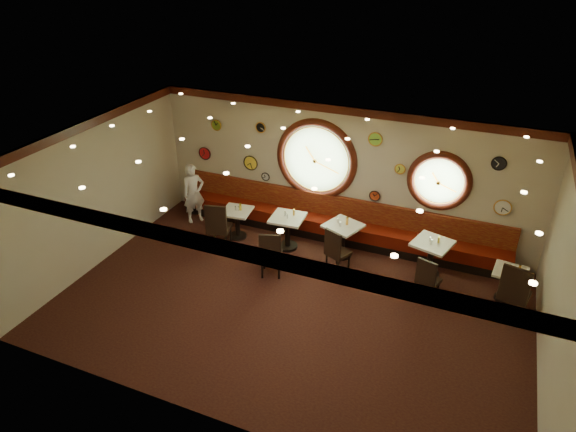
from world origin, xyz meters
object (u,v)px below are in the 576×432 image
at_px(condiment_a_bottle, 240,207).
at_px(table_d, 431,255).
at_px(condiment_c_pepper, 340,224).
at_px(condiment_d_pepper, 432,242).
at_px(condiment_d_bottle, 439,240).
at_px(condiment_e_salt, 510,267).
at_px(chair_e, 514,290).
at_px(condiment_c_bottle, 347,221).
at_px(condiment_a_pepper, 238,208).
at_px(condiment_d_salt, 430,239).
at_px(condiment_b_bottle, 294,212).
at_px(table_e, 508,282).
at_px(condiment_e_pepper, 515,269).
at_px(table_b, 288,228).
at_px(condiment_b_salt, 285,214).
at_px(table_c, 343,236).
at_px(condiment_b_pepper, 287,216).
at_px(condiment_a_salt, 235,208).
at_px(chair_d, 427,277).
at_px(chair_b, 271,252).
at_px(chair_c, 336,248).
at_px(chair_a, 218,224).
at_px(condiment_e_bottle, 520,268).
at_px(table_a, 237,220).
at_px(condiment_c_salt, 338,220).

bearing_deg(condiment_a_bottle, table_d, 1.64).
relative_size(condiment_c_pepper, condiment_d_pepper, 1.03).
distance_m(condiment_d_bottle, condiment_e_salt, 1.45).
relative_size(chair_e, condiment_c_bottle, 4.25).
bearing_deg(condiment_a_pepper, condiment_c_pepper, 2.00).
relative_size(condiment_d_salt, condiment_b_bottle, 0.64).
bearing_deg(table_e, condiment_e_pepper, -5.94).
height_order(table_b, condiment_b_salt, condiment_b_salt).
height_order(table_c, table_e, table_c).
bearing_deg(condiment_b_pepper, condiment_e_salt, -0.38).
bearing_deg(table_b, condiment_e_pepper, -1.59).
xyz_separation_m(condiment_c_pepper, condiment_e_salt, (3.52, -0.15, -0.11)).
height_order(table_c, condiment_d_salt, condiment_d_salt).
height_order(condiment_b_salt, condiment_b_pepper, condiment_b_salt).
bearing_deg(condiment_a_salt, table_b, 1.50).
bearing_deg(condiment_d_pepper, chair_d, -83.77).
relative_size(chair_b, chair_c, 1.05).
bearing_deg(chair_d, condiment_b_pepper, -174.87).
bearing_deg(chair_b, table_e, -5.44).
height_order(condiment_a_salt, condiment_d_bottle, condiment_d_bottle).
bearing_deg(table_d, condiment_b_bottle, -179.80).
distance_m(table_c, condiment_d_pepper, 1.96).
xyz_separation_m(chair_c, condiment_a_pepper, (-2.57, 0.49, 0.19)).
bearing_deg(chair_a, condiment_d_pepper, -4.06).
relative_size(chair_b, condiment_a_bottle, 3.83).
bearing_deg(chair_b, condiment_c_bottle, 30.54).
distance_m(table_b, chair_e, 4.92).
xyz_separation_m(chair_e, condiment_d_salt, (-1.70, 0.95, 0.16)).
height_order(condiment_d_salt, condiment_b_bottle, condiment_b_bottle).
bearing_deg(chair_e, chair_d, -167.94).
height_order(chair_e, condiment_d_salt, chair_e).
distance_m(condiment_c_pepper, condiment_c_bottle, 0.18).
relative_size(table_c, chair_e, 1.21).
xyz_separation_m(condiment_a_pepper, condiment_e_bottle, (6.16, -0.07, -0.02)).
bearing_deg(condiment_a_bottle, condiment_a_pepper, -133.68).
bearing_deg(condiment_b_bottle, condiment_b_pepper, -114.06).
bearing_deg(chair_e, chair_a, -167.85).
bearing_deg(chair_c, condiment_c_bottle, 112.50).
distance_m(chair_a, chair_d, 4.73).
bearing_deg(condiment_d_salt, condiment_e_salt, -8.83).
height_order(condiment_a_salt, condiment_d_pepper, condiment_d_pepper).
bearing_deg(condiment_a_salt, table_a, 14.39).
height_order(chair_c, condiment_d_salt, chair_c).
bearing_deg(chair_b, condiment_b_pepper, 76.63).
relative_size(condiment_a_pepper, condiment_c_bottle, 0.60).
bearing_deg(condiment_c_pepper, condiment_b_salt, -178.03).
bearing_deg(condiment_c_salt, chair_e, -15.19).
relative_size(table_b, condiment_b_bottle, 5.38).
bearing_deg(condiment_a_bottle, condiment_b_pepper, -3.22).
xyz_separation_m(chair_b, condiment_e_pepper, (4.71, 1.07, 0.12)).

